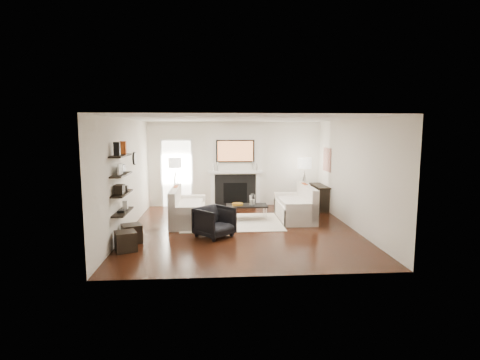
{
  "coord_description": "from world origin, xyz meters",
  "views": [
    {
      "loc": [
        -0.67,
        -8.96,
        2.44
      ],
      "look_at": [
        0.0,
        0.6,
        1.15
      ],
      "focal_mm": 28.0,
      "sensor_mm": 36.0,
      "label": 1
    }
  ],
  "objects": [
    {
      "name": "pillow_left_charcoal",
      "position": [
        -1.69,
        0.46,
        0.72
      ],
      "size": [
        0.1,
        0.4,
        0.4
      ],
      "primitive_type": "cube",
      "color": "black",
      "rests_on": "loveseat_left_cushion"
    },
    {
      "name": "candlestick_r_short",
      "position": [
        0.68,
        2.7,
        1.27
      ],
      "size": [
        0.04,
        0.04,
        0.24
      ],
      "primitive_type": "cylinder",
      "color": "silver",
      "rests_on": "mantel_shelf"
    },
    {
      "name": "coffee_leg_sw",
      "position": [
        -0.29,
        1.18,
        0.19
      ],
      "size": [
        0.02,
        0.02,
        0.38
      ],
      "primitive_type": "cylinder",
      "color": "silver",
      "rests_on": "floor"
    },
    {
      "name": "decor_books",
      "position": [
        -2.62,
        -1.1,
        0.74
      ],
      "size": [
        0.14,
        0.2,
        0.05
      ],
      "primitive_type": "cube",
      "color": "black",
      "rests_on": "shelf_bottom"
    },
    {
      "name": "loveseat_left_back",
      "position": [
        -1.69,
        0.76,
        0.53
      ],
      "size": [
        0.18,
        1.8,
        0.8
      ],
      "primitive_type": "cube",
      "color": "white",
      "rests_on": "floor"
    },
    {
      "name": "decor_magfile_b",
      "position": [
        -2.62,
        -0.73,
        2.06
      ],
      "size": [
        0.12,
        0.1,
        0.28
      ],
      "primitive_type": "cube",
      "color": "#AC4315",
      "rests_on": "shelf_top"
    },
    {
      "name": "lamp_right_shade",
      "position": [
        2.05,
        2.08,
        1.45
      ],
      "size": [
        0.4,
        0.4,
        0.3
      ],
      "primitive_type": "cylinder",
      "color": "white",
      "rests_on": "lamp_right_post"
    },
    {
      "name": "lamp_left_leg_a",
      "position": [
        -1.74,
        2.43,
        0.6
      ],
      "size": [
        0.25,
        0.02,
        1.23
      ],
      "primitive_type": "cylinder",
      "rotation": [
        0.18,
        0.0,
        4.71
      ],
      "color": "silver",
      "rests_on": "floor"
    },
    {
      "name": "door_trim_top",
      "position": [
        -1.85,
        2.96,
        2.13
      ],
      "size": [
        1.02,
        0.06,
        0.06
      ],
      "primitive_type": "cube",
      "color": "white",
      "rests_on": "wall_back"
    },
    {
      "name": "loveseat_left_arm_n",
      "position": [
        -1.36,
        -0.05,
        0.3
      ],
      "size": [
        0.85,
        0.18,
        0.6
      ],
      "primitive_type": "cube",
      "color": "white",
      "rests_on": "floor"
    },
    {
      "name": "tv_screen",
      "position": [
        0.0,
        2.68,
        1.78
      ],
      "size": [
        1.1,
        0.0,
        0.62
      ],
      "primitive_type": "cube",
      "color": "#BF723F",
      "rests_on": "tv_body"
    },
    {
      "name": "mantel_pilaster_l",
      "position": [
        -0.72,
        2.71,
        0.55
      ],
      "size": [
        0.12,
        0.08,
        1.1
      ],
      "primitive_type": "cube",
      "color": "white",
      "rests_on": "floor"
    },
    {
      "name": "hurricane_candle",
      "position": [
        0.36,
        0.96,
        0.5
      ],
      "size": [
        0.1,
        0.1,
        0.15
      ],
      "primitive_type": "cylinder",
      "color": "white",
      "rests_on": "coffee_table"
    },
    {
      "name": "firebox",
      "position": [
        0.0,
        2.73,
        0.45
      ],
      "size": [
        0.75,
        0.02,
        0.65
      ],
      "primitive_type": "cube",
      "color": "black",
      "rests_on": "floor"
    },
    {
      "name": "loveseat_right_back",
      "position": [
        1.87,
        0.98,
        0.53
      ],
      "size": [
        0.18,
        1.8,
        0.8
      ],
      "primitive_type": "cube",
      "color": "white",
      "rests_on": "floor"
    },
    {
      "name": "room_envelope",
      "position": [
        0.0,
        0.0,
        1.35
      ],
      "size": [
        6.0,
        6.0,
        6.0
      ],
      "color": "black",
      "rests_on": "ground"
    },
    {
      "name": "console_top",
      "position": [
        2.57,
        2.2,
        0.73
      ],
      "size": [
        0.35,
        1.2,
        0.04
      ],
      "primitive_type": "cube",
      "color": "black",
      "rests_on": "floor"
    },
    {
      "name": "fireplace_surround",
      "position": [
        0.0,
        2.74,
        0.52
      ],
      "size": [
        1.3,
        0.02,
        1.04
      ],
      "primitive_type": "cube",
      "color": "black",
      "rests_on": "floor"
    },
    {
      "name": "loveseat_right_arm_n",
      "position": [
        1.53,
        0.17,
        0.3
      ],
      "size": [
        0.85,
        0.18,
        0.6
      ],
      "primitive_type": "cube",
      "color": "white",
      "rests_on": "floor"
    },
    {
      "name": "copper_bowl",
      "position": [
        -0.04,
        0.96,
        0.45
      ],
      "size": [
        0.3,
        0.3,
        0.05
      ],
      "primitive_type": "cylinder",
      "color": "orange",
      "rests_on": "coffee_table"
    },
    {
      "name": "tv_body",
      "position": [
        0.0,
        2.71,
        1.78
      ],
      "size": [
        1.2,
        0.06,
        0.7
      ],
      "primitive_type": "cube",
      "color": "black",
      "rests_on": "chimney_breast"
    },
    {
      "name": "console_leg_n",
      "position": [
        2.57,
        1.65,
        0.35
      ],
      "size": [
        0.3,
        0.04,
        0.71
      ],
      "primitive_type": "cube",
      "color": "black",
      "rests_on": "floor"
    },
    {
      "name": "lamp_right_leg_a",
      "position": [
        2.16,
        2.08,
        0.6
      ],
      "size": [
        0.25,
        0.02,
        1.23
      ],
      "primitive_type": "cylinder",
      "rotation": [
        0.18,
        0.0,
        4.71
      ],
      "color": "silver",
      "rests_on": "floor"
    },
    {
      "name": "armchair",
      "position": [
        -0.67,
        -0.58,
        0.38
      ],
      "size": [
        1.01,
        1.01,
        0.76
      ],
      "primitive_type": "imported",
      "rotation": [
        0.0,
        0.0,
        0.76
      ],
      "color": "black",
      "rests_on": "floor"
    },
    {
      "name": "hurricane_glass",
      "position": [
        0.36,
        0.96,
        0.56
      ],
      "size": [
        0.15,
        0.15,
        0.27
      ],
      "primitive_type": "cylinder",
      "color": "white",
      "rests_on": "coffee_table"
    },
    {
      "name": "candlestick_l_short",
      "position": [
        -0.68,
        2.7,
        1.27
      ],
      "size": [
        0.04,
        0.04,
        0.24
      ],
      "primitive_type": "cylinder",
      "color": "silver",
      "rests_on": "mantel_shelf"
    },
    {
      "name": "pillow_right_orange",
      "position": [
        1.87,
        1.28,
        0.73
      ],
      "size": [
        0.1,
        0.42,
        0.42
      ],
      "primitive_type": "cube",
      "color": "#AC4315",
      "rests_on": "loveseat_right_cushion"
    },
    {
      "name": "loveseat_left_base",
      "position": [
        -1.36,
        0.76,
        0.21
      ],
      "size": [
        0.85,
        1.8,
        0.42
      ],
      "primitive_type": "cube",
      "color": "white",
      "rests_on": "floor"
    },
    {
      "name": "console_leg_s",
      "position": [
        2.57,
        2.75,
        0.35
      ],
      "size": [
        0.3,
        0.04,
        0.71
      ],
      "primitive_type": "cube",
      "color": "black",
      "rests_on": "floor"
    },
    {
      "name": "coffee_table",
      "position": [
        0.21,
        0.96,
        0.4
      ],
      "size": [
        1.1,
        0.55,
        0.04
      ],
      "primitive_type": "cube",
      "color": "black",
      "rests_on": "floor"
    },
    {
      "name": "mantel_shelf",
      "position": [
        0.0,
        2.69,
        1.12
      ],
      "size": [
        1.7,
        0.18,
        0.07
      ],
      "primitive_type": "cube",
      "color": "white",
      "rests_on": "chimney_breast"
    },
    {
      "name": "wall_art",
      "position": [
        2.73,
        2.05,
        1.55
      ],
      "size": [
        0.03,
        0.7,
        0.7
      ],
      "primitive_type": "cube",
      "color": "#9A604D",
      "rests_on": "wall_right"
    },
    {
      "name": "door_trim_r",
      "position": [
        -1.37,
        2.96,
        1.05
      ],
      "size": [
        0.06,
        0.06,
        2.16
      ],
      "primitive_type": "cube",
      "color": "white",
      "rests_on": "floor"
    },
    {
      "name": "door_trim_l",
      "position": [
        -2.33,
        2.96,
        1.05
      ],
      "size": [
        0.06,
        0.06,
        2.16
      ],
      "primitive_type": "cube",
      "color": "white",
      "rests_on": "floor"
    },
    {
      "name": "decor_box_small",
      "position": [
        -2.62,
        -0.78,
        1.18
      ],
      "size": [
        0.15,
        0.12,
        0.12
      ],
      "primitive_type": "cube",
      "color": "black",
      "rests_on": "shelf_lower"
    },
    {
      "name": "lamp_left_leg_b",
      "position": [
        -1.91,
        2.52,
        0.6
      ],
      "size": [
        0.14,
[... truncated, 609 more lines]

